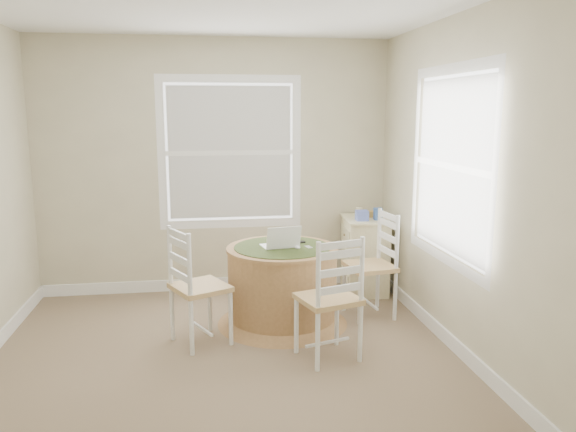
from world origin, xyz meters
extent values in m
cube|color=#897657|center=(0.00, 0.00, -0.01)|extent=(3.60, 3.60, 0.02)
cube|color=white|center=(0.00, 0.00, 2.61)|extent=(3.60, 3.60, 0.02)
cube|color=#B5AD8F|center=(0.00, 1.81, 1.30)|extent=(3.60, 0.02, 2.60)
cube|color=#B5AD8F|center=(0.00, -1.81, 1.30)|extent=(3.60, 0.02, 2.60)
cube|color=#B5AD8F|center=(1.81, 0.00, 1.30)|extent=(0.02, 3.60, 2.60)
cube|color=white|center=(0.00, 1.79, 0.06)|extent=(3.60, 0.02, 0.12)
cube|color=white|center=(1.79, 0.00, 0.06)|extent=(0.02, 3.60, 0.12)
cylinder|color=#A27848|center=(0.54, 0.72, 0.38)|extent=(0.96, 0.96, 0.62)
cone|color=#A27848|center=(0.54, 0.72, 0.03)|extent=(1.16, 1.16, 0.07)
cylinder|color=#A27848|center=(0.54, 0.72, 0.68)|extent=(0.98, 0.98, 0.03)
cylinder|color=#39481F|center=(0.54, 0.72, 0.70)|extent=(0.85, 0.85, 0.01)
cone|color=#39481F|center=(0.54, 0.72, 0.64)|extent=(0.94, 0.94, 0.10)
cube|color=white|center=(0.51, 0.75, 0.70)|extent=(0.34, 0.26, 0.02)
cube|color=silver|center=(0.51, 0.75, 0.71)|extent=(0.27, 0.16, 0.00)
cube|color=black|center=(0.54, 0.62, 0.81)|extent=(0.31, 0.11, 0.20)
ellipsoid|color=white|center=(0.66, 0.67, 0.71)|extent=(0.07, 0.10, 0.03)
cube|color=#B7BABF|center=(0.76, 0.67, 0.70)|extent=(0.06, 0.10, 0.02)
cube|color=black|center=(0.73, 0.85, 0.70)|extent=(0.07, 0.06, 0.02)
cube|color=#F2E9B5|center=(1.52, 1.48, 0.38)|extent=(0.45, 0.59, 0.76)
cube|color=#F2E9B5|center=(1.52, 1.48, 0.77)|extent=(0.48, 0.62, 0.02)
cube|color=beige|center=(1.30, 1.50, 0.15)|extent=(0.05, 0.48, 0.16)
cube|color=beige|center=(1.30, 1.50, 0.39)|extent=(0.05, 0.48, 0.16)
cube|color=beige|center=(1.30, 1.50, 0.61)|extent=(0.05, 0.48, 0.16)
cube|color=#5B6ED0|center=(1.44, 1.37, 0.83)|extent=(0.13, 0.13, 0.10)
cube|color=#BF9343|center=(1.56, 1.54, 0.81)|extent=(0.16, 0.11, 0.06)
cube|color=#375DA7|center=(1.61, 1.38, 0.84)|extent=(0.09, 0.09, 0.12)
cylinder|color=beige|center=(1.48, 1.60, 0.83)|extent=(0.07, 0.07, 0.09)
camera|label=1|loc=(-0.14, -4.01, 1.88)|focal=35.00mm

